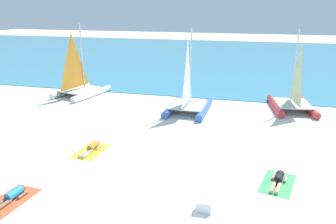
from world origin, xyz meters
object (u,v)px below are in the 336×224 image
sailboat_red (293,99)px  sunbather_middle (92,148)px  sailboat_white (80,85)px  sunbather_right (278,180)px  sunbather_left (11,196)px  towel_right (278,183)px  cooler_box (204,206)px  sailboat_blue (188,100)px  towel_middle (91,151)px  towel_left (10,201)px

sailboat_red → sunbather_middle: (-9.51, -8.72, -0.61)m
sailboat_red → sunbather_middle: size_ratio=3.19×
sailboat_white → sunbather_right: 16.47m
sunbather_left → sunbather_middle: size_ratio=1.00×
sailboat_red → towel_right: (-1.39, -9.67, -0.74)m
sunbather_middle → sailboat_white: bearing=124.7°
sunbather_middle → cooler_box: size_ratio=3.13×
sailboat_blue → sunbather_middle: bearing=-113.7°
sailboat_red → sunbather_middle: sailboat_red is taller
sailboat_white → towel_right: bearing=-21.9°
sailboat_blue → towel_right: bearing=-56.0°
sailboat_white → towel_middle: sailboat_white is taller
sailboat_white → cooler_box: (10.99, -11.98, -0.58)m
sailboat_blue → sunbather_middle: (-3.18, -6.79, -0.62)m
towel_left → sunbather_left: size_ratio=1.21×
sunbather_right → sunbather_middle: bearing=-173.4°
sunbather_left → sunbather_middle: bearing=85.5°
cooler_box → sunbather_left: bearing=-171.1°
sunbather_middle → sailboat_blue: bearing=68.1°
cooler_box → sunbather_middle: bearing=149.6°
sailboat_blue → sunbather_right: size_ratio=3.26×
sailboat_blue → sunbather_right: 9.16m
sailboat_blue → cooler_box: sailboat_blue is taller
sailboat_white → sunbather_right: bearing=-21.7°
towel_middle → towel_left: bearing=-100.5°
towel_middle → towel_right: same height
sailboat_blue → towel_middle: (-3.19, -6.86, -0.75)m
towel_middle → sunbather_middle: sunbather_middle is taller
towel_left → towel_right: (8.93, 3.47, 0.00)m
sunbather_left → towel_right: bearing=26.8°
sunbather_left → towel_right: size_ratio=0.83×
towel_left → towel_right: bearing=21.3°
sunbather_left → towel_right: 9.55m
sailboat_blue → sunbather_right: sailboat_blue is taller
sunbather_left → towel_middle: (0.80, 4.29, -0.13)m
towel_middle → sunbather_right: 8.18m
sailboat_red → sailboat_blue: sailboat_blue is taller
sunbather_middle → towel_right: size_ratio=0.82×
sailboat_white → towel_left: sailboat_white is taller
sailboat_white → sunbather_left: bearing=-57.3°
sailboat_white → sailboat_red: bearing=14.0°
towel_left → sailboat_blue: bearing=70.4°
sailboat_red → sunbather_right: bearing=-105.9°
sailboat_white → sunbather_right: (13.43, -9.53, -0.63)m
sailboat_blue → towel_middle: size_ratio=2.67×
towel_right → sunbather_right: sunbather_right is taller
sailboat_red → sunbather_left: sailboat_red is taller
sailboat_red → towel_middle: bearing=-145.0°
sunbather_right → sailboat_red: bearing=94.7°
towel_left → towel_middle: (0.80, 4.36, 0.00)m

